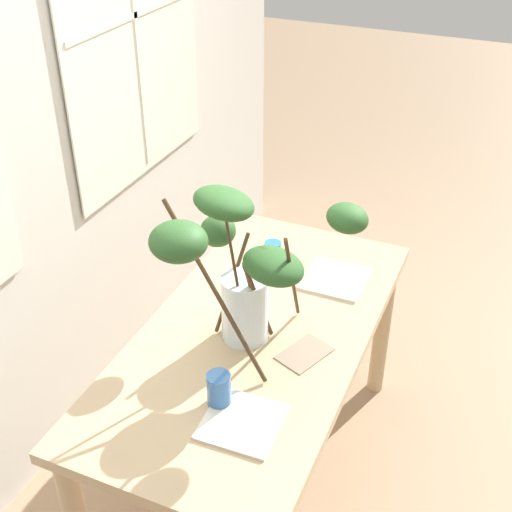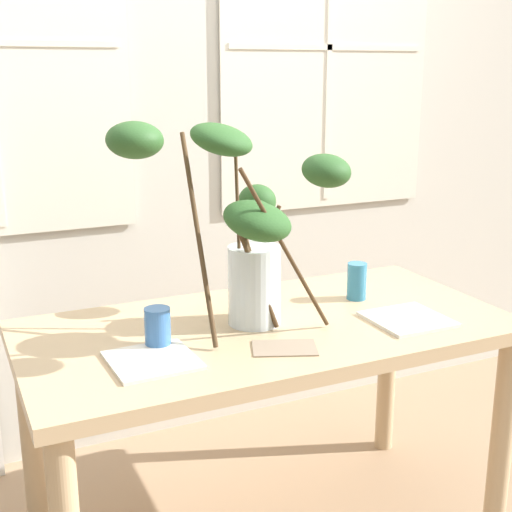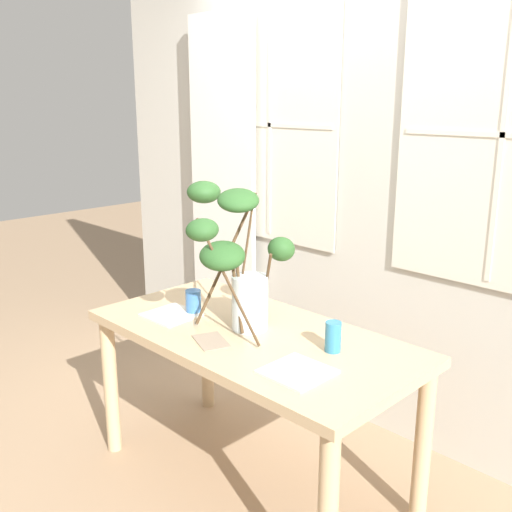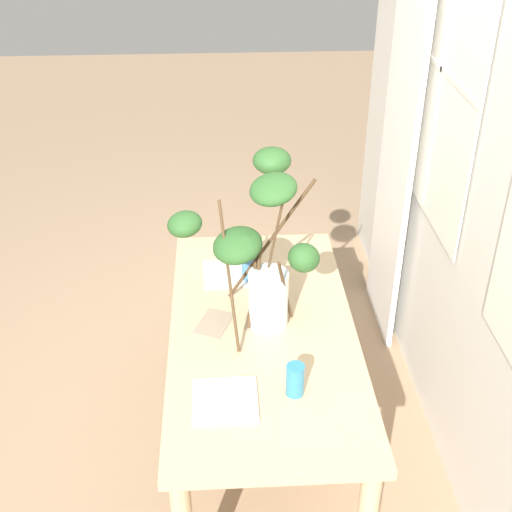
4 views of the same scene
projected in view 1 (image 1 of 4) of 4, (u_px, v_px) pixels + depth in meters
name	position (u px, v px, depth m)	size (l,w,h in m)	color
ground	(256.00, 475.00, 2.81)	(14.00, 14.00, 0.00)	#9E7F60
back_wall_with_windows	(12.00, 98.00, 2.29)	(4.16, 0.14, 2.97)	beige
dining_table	(255.00, 355.00, 2.45)	(1.51, 0.76, 0.77)	tan
vase_with_branches	(246.00, 269.00, 2.14)	(0.63, 0.61, 0.64)	silver
drinking_glass_blue_left	(219.00, 390.00, 2.07)	(0.07, 0.07, 0.12)	#386BAD
drinking_glass_blue_right	(273.00, 256.00, 2.68)	(0.07, 0.07, 0.13)	teal
plate_square_left	(242.00, 422.00, 2.03)	(0.23, 0.23, 0.01)	silver
plate_square_right	(335.00, 279.00, 2.65)	(0.23, 0.23, 0.01)	silver
napkin_folded	(305.00, 353.00, 2.29)	(0.18, 0.12, 0.00)	gray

